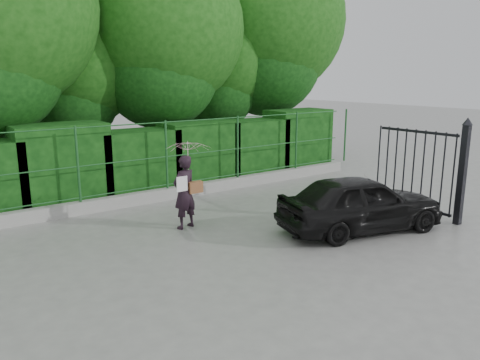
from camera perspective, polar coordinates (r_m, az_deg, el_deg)
ground at (r=8.81m, az=2.69°, el=-8.89°), size 80.00×80.00×0.00m
kerb at (r=12.42m, az=-10.43°, el=-1.92°), size 14.00×0.25×0.30m
fence at (r=12.29m, az=-9.70°, el=2.97°), size 14.13×0.06×1.80m
hedge at (r=13.12m, az=-12.58°, el=2.44°), size 14.20×1.20×2.11m
trees at (r=15.50m, az=-12.64°, el=17.51°), size 17.10×6.15×8.08m
gate at (r=11.45m, az=23.41°, el=1.33°), size 0.22×2.33×2.36m
woman at (r=10.02m, az=-6.43°, el=1.14°), size 0.95×0.97×1.88m
car at (r=10.17m, az=14.49°, el=-2.71°), size 3.80×2.27×1.21m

